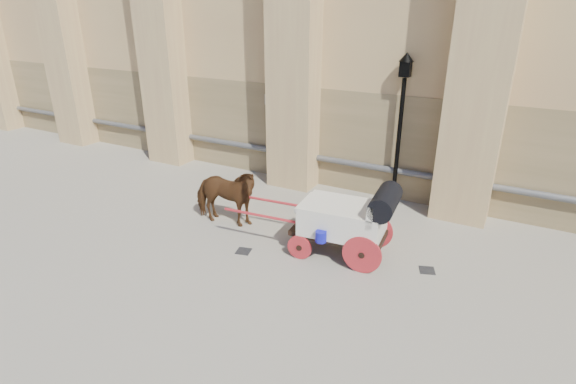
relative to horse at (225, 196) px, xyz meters
The scene contains 6 objects.
ground 1.46m from the horse, 12.94° to the right, with size 90.00×90.00×0.00m, color gray.
horse is the anchor object (origin of this frame).
carriage 3.32m from the horse, ahead, with size 4.00×1.50×1.72m.
street_lamp 5.06m from the horse, 45.97° to the left, with size 0.39×0.39×4.14m.
drain_grate_near 1.70m from the horse, 39.28° to the right, with size 0.32×0.32×0.01m, color black.
drain_grate_far 5.14m from the horse, ahead, with size 0.32×0.32×0.01m, color black.
Camera 1 is at (5.16, -8.11, 5.26)m, focal length 28.00 mm.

